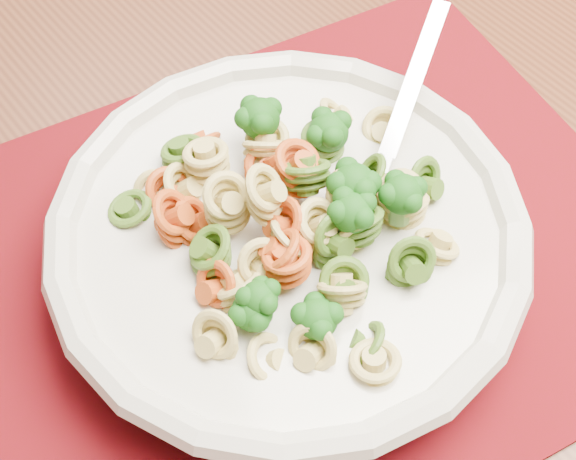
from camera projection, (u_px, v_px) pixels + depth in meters
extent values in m
cube|color=#482818|center=(385.00, 312.00, 1.32)|extent=(4.00, 4.00, 0.01)
cube|color=#532B17|center=(255.00, 148.00, 0.59)|extent=(1.54, 1.28, 0.04)
cube|color=#570312|center=(289.00, 260.00, 0.51)|extent=(0.51, 0.43, 0.00)
cylinder|color=beige|center=(288.00, 262.00, 0.50)|extent=(0.12, 0.12, 0.01)
cylinder|color=beige|center=(288.00, 243.00, 0.48)|extent=(0.27, 0.27, 0.03)
torus|color=beige|center=(288.00, 228.00, 0.47)|extent=(0.29, 0.29, 0.02)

